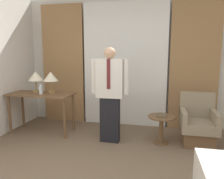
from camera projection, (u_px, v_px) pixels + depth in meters
name	position (u px, v px, depth m)	size (l,w,h in m)	color
wall_back	(126.00, 62.00, 4.72)	(10.00, 0.06, 2.70)	silver
curtain_sheer_center	(125.00, 65.00, 4.60)	(1.76, 0.06, 2.58)	white
curtain_drape_left	(63.00, 64.00, 4.89)	(0.94, 0.06, 2.58)	#997047
curtain_drape_right	(194.00, 66.00, 4.31)	(0.94, 0.06, 2.58)	#997047
desk	(41.00, 99.00, 4.22)	(1.25, 0.54, 0.78)	brown
table_lamp_left	(36.00, 77.00, 4.28)	(0.29, 0.29, 0.41)	#9E7F47
table_lamp_right	(51.00, 77.00, 4.22)	(0.29, 0.29, 0.41)	#9E7F47
bottle_near_edge	(41.00, 90.00, 4.11)	(0.07, 0.07, 0.19)	silver
person	(110.00, 92.00, 3.73)	(0.65, 0.22, 1.64)	black
armchair	(198.00, 125.00, 3.74)	(0.58, 0.61, 0.86)	brown
side_table	(161.00, 125.00, 3.73)	(0.46, 0.46, 0.48)	brown
book	(161.00, 115.00, 3.70)	(0.15, 0.24, 0.03)	brown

